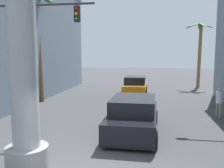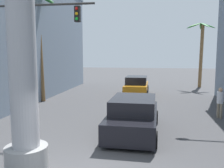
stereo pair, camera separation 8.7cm
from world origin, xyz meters
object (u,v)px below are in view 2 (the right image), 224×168
at_px(palm_tree_far_right, 201,47).
at_px(pedestrian_mid_right, 220,100).
at_px(car_lead, 133,116).
at_px(palm_tree_mid_left, 38,27).
at_px(car_far, 136,86).
at_px(traffic_light_mast, 20,40).

height_order(palm_tree_far_right, pedestrian_mid_right, palm_tree_far_right).
relative_size(car_lead, palm_tree_far_right, 0.73).
bearing_deg(palm_tree_mid_left, car_far, 29.13).
height_order(traffic_light_mast, palm_tree_mid_left, palm_tree_mid_left).
height_order(car_lead, pedestrian_mid_right, pedestrian_mid_right).
bearing_deg(car_lead, traffic_light_mast, 175.57).
height_order(palm_tree_mid_left, pedestrian_mid_right, palm_tree_mid_left).
relative_size(traffic_light_mast, car_lead, 1.20).
relative_size(car_far, pedestrian_mid_right, 2.62).
distance_m(car_lead, car_far, 10.05).
height_order(car_far, palm_tree_mid_left, palm_tree_mid_left).
distance_m(car_lead, palm_tree_mid_left, 10.64).
xyz_separation_m(palm_tree_far_right, pedestrian_mid_right, (-1.24, -12.92, -3.17)).
relative_size(palm_tree_mid_left, pedestrian_mid_right, 4.65).
xyz_separation_m(traffic_light_mast, pedestrian_mid_right, (9.78, 2.76, -3.13)).
xyz_separation_m(car_lead, pedestrian_mid_right, (4.37, 3.18, 0.22)).
xyz_separation_m(traffic_light_mast, car_lead, (5.42, -0.42, -3.35)).
relative_size(car_far, palm_tree_far_right, 0.66).
xyz_separation_m(car_far, pedestrian_mid_right, (4.88, -6.86, 0.23)).
bearing_deg(palm_tree_mid_left, palm_tree_far_right, 37.33).
distance_m(palm_tree_far_right, pedestrian_mid_right, 13.36).
bearing_deg(palm_tree_mid_left, traffic_light_mast, -72.31).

